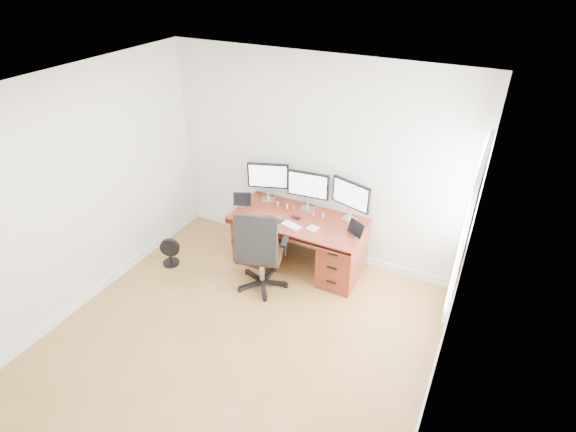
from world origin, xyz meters
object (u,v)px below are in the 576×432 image
at_px(monitor_center, 308,186).
at_px(keyboard, 291,225).
at_px(floor_fan, 170,252).
at_px(desk, 299,240).
at_px(office_chair, 261,264).

height_order(monitor_center, keyboard, monitor_center).
bearing_deg(keyboard, monitor_center, 105.02).
relative_size(floor_fan, keyboard, 1.50).
distance_m(monitor_center, keyboard, 0.57).
bearing_deg(monitor_center, desk, -95.75).
bearing_deg(office_chair, keyboard, 45.93).
relative_size(floor_fan, monitor_center, 0.70).
height_order(desk, keyboard, keyboard).
height_order(office_chair, keyboard, office_chair).
bearing_deg(keyboard, desk, 104.64).
xyz_separation_m(monitor_center, keyboard, (-0.00, -0.47, -0.33)).
height_order(floor_fan, keyboard, keyboard).
bearing_deg(keyboard, office_chair, -101.93).
xyz_separation_m(office_chair, floor_fan, (-1.34, -0.12, -0.19)).
height_order(office_chair, floor_fan, office_chair).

